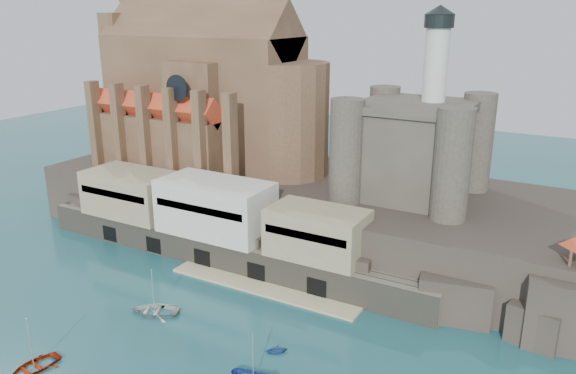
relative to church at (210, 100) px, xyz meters
The scene contains 8 objects.
ground 53.14m from the church, 60.03° to the right, with size 300.00×300.00×0.00m, color #194B53.
promontory 29.58m from the church, ahead, with size 100.00×36.00×10.00m.
quay 28.37m from the church, 53.41° to the right, with size 70.00×12.00×13.05m.
church is the anchor object (origin of this frame).
castle_keep 40.39m from the church, ahead, with size 21.20×21.20×29.30m.
boat_0 58.64m from the church, 75.38° to the right, with size 4.16×1.21×5.82m, color #921A01.
boat_6 46.06m from the church, 64.92° to the right, with size 4.72×1.37×6.61m, color beige.
boat_7 55.73m from the church, 45.42° to the right, with size 2.24×1.37×2.60m, color #255393.
Camera 1 is at (41.05, -43.69, 38.66)m, focal length 35.00 mm.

